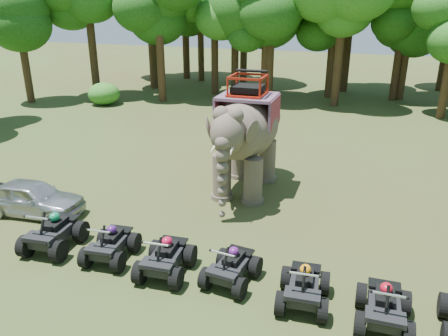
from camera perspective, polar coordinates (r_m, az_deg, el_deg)
The scene contains 26 objects.
ground at distance 13.32m, azimuth -1.90°, elevation -9.39°, with size 110.00×110.00×0.00m, color #47381E.
elephant at distance 16.05m, azimuth 2.92°, elevation 4.52°, with size 2.31×5.25×4.41m, color brown, non-canonical shape.
parked_car at distance 15.95m, azimuth -23.79°, elevation -3.57°, with size 1.40×3.49×1.19m, color #B3B6BA.
atv_0 at distance 13.53m, azimuth -21.47°, elevation -7.29°, with size 1.29×1.76×1.31m, color black, non-canonical shape.
atv_1 at distance 12.54m, azimuth -14.65°, elevation -9.07°, with size 1.16×1.59×1.18m, color black, non-canonical shape.
atv_2 at distance 11.62m, azimuth -7.67°, elevation -10.94°, with size 1.22×1.67×1.24m, color black, non-canonical shape.
atv_3 at distance 11.23m, azimuth 0.98°, elevation -12.21°, with size 1.13×1.56×1.15m, color black, non-canonical shape.
atv_4 at distance 10.68m, azimuth 10.44°, elevation -14.42°, with size 1.17×1.60×1.19m, color black, non-canonical shape.
atv_5 at distance 10.52m, azimuth 20.28°, elevation -16.07°, with size 1.18×1.62×1.20m, color black, non-canonical shape.
tree_0 at distance 33.90m, azimuth 13.88°, elevation 14.99°, with size 5.05×5.05×7.22m, color #195114, non-canonical shape.
tree_1 at distance 34.27m, azimuth 21.79°, elevation 13.69°, with size 4.63×4.63×6.61m, color #195114, non-canonical shape.
tree_25 at distance 34.06m, azimuth -24.76°, elevation 13.96°, with size 5.22×5.22×7.45m, color #195114, non-canonical shape.
tree_26 at distance 34.64m, azimuth -16.98°, elevation 16.52°, with size 6.49×6.49×9.27m, color #195114, non-canonical shape.
tree_27 at distance 31.80m, azimuth -8.38°, elevation 15.96°, with size 5.79×5.79×8.27m, color #195114, non-canonical shape.
tree_28 at distance 34.11m, azimuth -1.23°, elevation 16.25°, with size 5.61×5.61×8.01m, color #195114, non-canonical shape.
tree_29 at distance 31.89m, azimuth 6.11°, elevation 16.14°, with size 5.84×5.84×8.35m, color #195114, non-canonical shape.
tree_30 at distance 34.13m, azimuth 1.46°, elevation 16.93°, with size 6.17×6.17×8.81m, color #195114, non-canonical shape.
tree_31 at distance 34.55m, azimuth 23.00°, elevation 16.54°, with size 7.10×7.10×10.14m, color #195114, non-canonical shape.
tree_32 at distance 41.77m, azimuth -5.10°, elevation 18.98°, with size 7.61×7.61×10.87m, color #195114, non-canonical shape.
tree_33 at distance 42.39m, azimuth -9.07°, elevation 18.44°, with size 7.19×7.19×10.28m, color #195114, non-canonical shape.
tree_34 at distance 37.10m, azimuth -9.57°, elevation 18.64°, with size 7.68×7.68×10.97m, color #195114, non-canonical shape.
tree_36 at distance 40.37m, azimuth -3.07°, elevation 17.20°, with size 5.87×5.87×8.39m, color #195114, non-canonical shape.
tree_38 at distance 31.99m, azimuth 5.40°, elevation 14.97°, with size 4.90×4.90×7.00m, color #195114, non-canonical shape.
tree_39 at distance 39.65m, azimuth 2.65°, elevation 18.60°, with size 7.28×7.28×10.40m, color #195114, non-canonical shape.
tree_40 at distance 30.93m, azimuth 14.86°, elevation 15.49°, with size 5.87×5.87×8.39m, color #195114, non-canonical shape.
tree_42 at distance 36.44m, azimuth 16.06°, elevation 17.41°, with size 7.04×7.04×10.06m, color #195114, non-canonical shape.
Camera 1 is at (4.57, -10.57, 6.69)m, focal length 35.00 mm.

